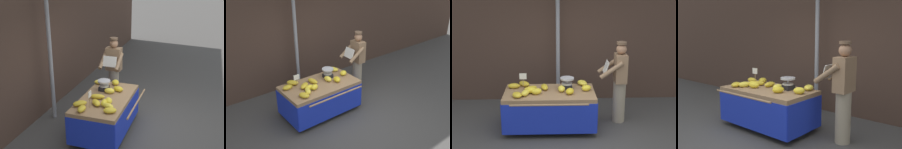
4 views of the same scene
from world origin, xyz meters
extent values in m
plane|color=#423F3D|center=(0.00, 0.00, 0.00)|extent=(60.00, 60.00, 0.00)
cube|color=#473328|center=(0.00, 2.73, 1.91)|extent=(16.00, 0.24, 3.82)
cylinder|color=gray|center=(-0.22, 2.28, 1.52)|extent=(0.09, 0.09, 3.04)
cube|color=#93704C|center=(-0.41, 0.93, 0.75)|extent=(1.78, 0.98, 0.08)
cylinder|color=black|center=(-1.22, 0.93, 0.34)|extent=(0.05, 0.69, 0.69)
cylinder|color=#B7B7BC|center=(-1.25, 0.93, 0.34)|extent=(0.01, 0.12, 0.12)
cylinder|color=black|center=(0.40, 0.93, 0.34)|extent=(0.05, 0.69, 0.69)
cylinder|color=#B7B7BC|center=(0.43, 0.93, 0.34)|extent=(0.01, 0.12, 0.12)
cylinder|color=#4C4742|center=(-0.41, 1.33, 0.35)|extent=(0.05, 0.05, 0.71)
cube|color=#192DB2|center=(-0.41, 0.44, 0.41)|extent=(1.78, 0.02, 0.60)
cube|color=#192DB2|center=(-0.41, 1.41, 0.41)|extent=(1.78, 0.02, 0.60)
cube|color=#192DB2|center=(-1.30, 0.93, 0.41)|extent=(0.02, 0.98, 0.60)
cube|color=#192DB2|center=(0.48, 0.93, 0.41)|extent=(0.02, 0.98, 0.60)
cylinder|color=#93704C|center=(-0.41, 0.26, 0.77)|extent=(1.42, 0.04, 0.04)
cube|color=black|center=(-0.06, 1.09, 0.83)|extent=(0.20, 0.20, 0.09)
cylinder|color=#B7B7BC|center=(-0.06, 1.09, 0.93)|extent=(0.02, 0.02, 0.11)
cylinder|color=#B7B7BC|center=(-0.06, 1.09, 1.00)|extent=(0.28, 0.28, 0.04)
cylinder|color=#B7B7BC|center=(-0.06, 1.09, 0.90)|extent=(0.21, 0.21, 0.03)
cylinder|color=#997A51|center=(-0.94, 1.06, 0.90)|extent=(0.01, 0.01, 0.22)
cube|color=white|center=(-0.94, 1.06, 1.07)|extent=(0.14, 0.01, 0.12)
ellipsoid|color=gold|center=(-0.02, 0.77, 0.84)|extent=(0.21, 0.26, 0.11)
ellipsoid|color=gold|center=(-1.14, 1.15, 0.84)|extent=(0.24, 0.14, 0.11)
ellipsoid|color=yellow|center=(-0.18, 0.92, 0.84)|extent=(0.15, 0.23, 0.11)
ellipsoid|color=yellow|center=(-0.87, 0.71, 0.84)|extent=(0.20, 0.27, 0.11)
ellipsoid|color=gold|center=(-0.79, 0.99, 0.83)|extent=(0.31, 0.29, 0.09)
ellipsoid|color=yellow|center=(-0.66, 0.77, 0.84)|extent=(0.24, 0.21, 0.12)
ellipsoid|color=gold|center=(-0.52, 1.07, 0.83)|extent=(0.18, 0.32, 0.10)
ellipsoid|color=gold|center=(-1.02, 0.62, 0.83)|extent=(0.25, 0.29, 0.10)
ellipsoid|color=yellow|center=(0.32, 0.95, 0.84)|extent=(0.25, 0.24, 0.12)
ellipsoid|color=yellow|center=(-0.77, 0.83, 0.84)|extent=(0.24, 0.15, 0.12)
ellipsoid|color=yellow|center=(0.27, 1.30, 0.84)|extent=(0.27, 0.32, 0.10)
ellipsoid|color=gold|center=(-0.94, 1.27, 0.84)|extent=(0.31, 0.32, 0.11)
cylinder|color=gray|center=(1.04, 1.22, 0.44)|extent=(0.26, 0.26, 0.88)
cube|color=#8C6B4C|center=(1.04, 1.22, 1.17)|extent=(0.24, 0.39, 0.58)
sphere|color=#9E7051|center=(1.04, 1.22, 1.56)|extent=(0.21, 0.21, 0.21)
cylinder|color=brown|center=(1.04, 1.22, 1.69)|extent=(0.20, 0.20, 0.05)
cylinder|color=#8C6B4C|center=(0.82, 1.02, 1.18)|extent=(0.48, 0.10, 0.37)
cylinder|color=#8C6B4C|center=(0.83, 1.44, 1.18)|extent=(0.48, 0.10, 0.37)
cube|color=silver|center=(0.74, 1.23, 1.19)|extent=(0.10, 0.34, 0.25)
camera|label=1|loc=(-5.64, -0.96, 3.36)|focal=46.95mm
camera|label=2|loc=(-3.41, -3.61, 3.65)|focal=41.76mm
camera|label=3|loc=(-0.34, -5.12, 2.92)|focal=51.93mm
camera|label=4|loc=(3.01, -2.51, 1.82)|focal=41.05mm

